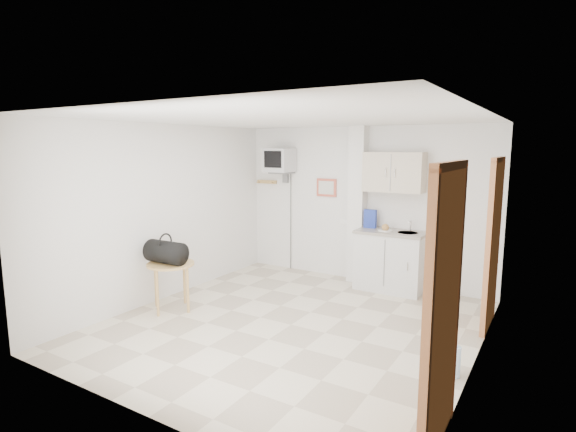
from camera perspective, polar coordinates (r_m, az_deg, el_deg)
The scene contains 7 objects.
ground at distance 5.71m, azimuth 0.41°, elevation -13.64°, with size 4.50×4.50×0.00m, color beige.
room_envelope at distance 5.27m, azimuth 3.16°, elevation 1.81°, with size 4.24×4.54×2.55m.
kitchenette at distance 7.01m, azimuth 12.98°, elevation -2.75°, with size 1.03×0.58×2.10m.
crt_television at distance 7.76m, azimuth -1.07°, elevation 6.99°, with size 0.44×0.45×2.15m.
round_table at distance 6.23m, azimuth -14.67°, elevation -6.54°, with size 0.62×0.62×0.65m.
duffel_bag at distance 6.17m, azimuth -15.25°, elevation -4.42°, with size 0.55×0.31×0.41m.
water_bottle at distance 4.76m, azimuth 20.38°, elevation -16.93°, with size 0.11×0.11×0.34m.
Camera 1 is at (2.72, -4.52, 2.17)m, focal length 28.00 mm.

